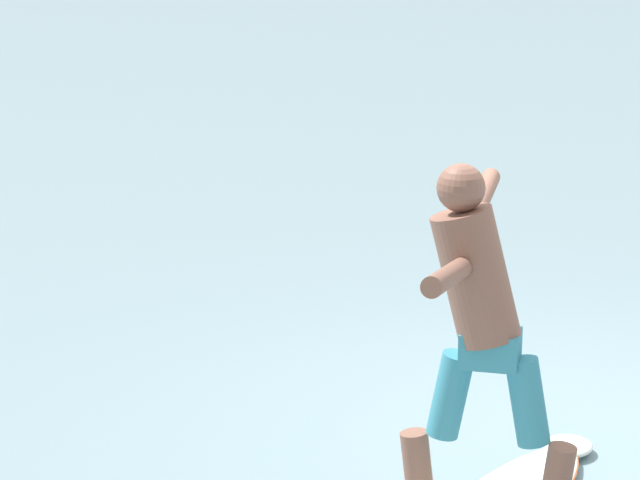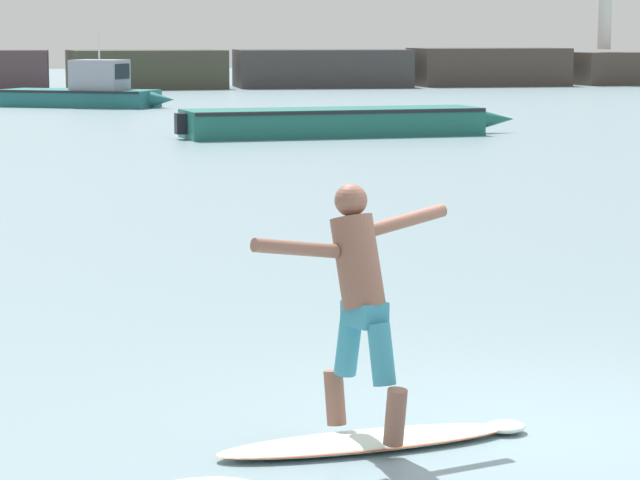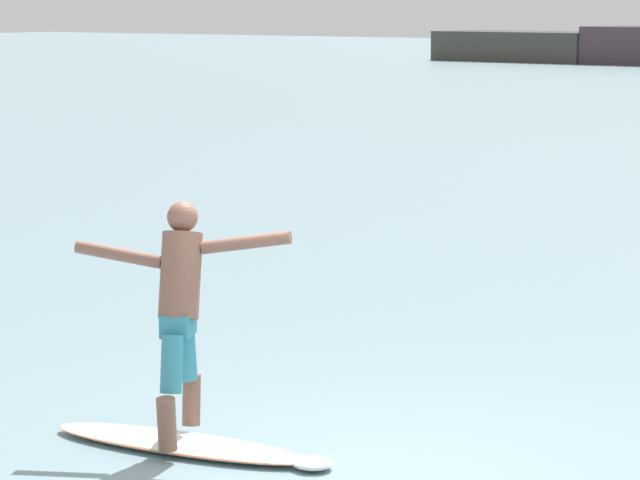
% 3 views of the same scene
% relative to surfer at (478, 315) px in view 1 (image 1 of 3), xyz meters
% --- Properties ---
extents(ground_plane, '(200.00, 200.00, 0.00)m').
position_rel_surfer_xyz_m(ground_plane, '(1.32, 0.18, -1.04)').
color(ground_plane, gray).
extents(surfer, '(1.45, 0.86, 1.64)m').
position_rel_surfer_xyz_m(surfer, '(0.00, 0.00, 0.00)').
color(surfer, brown).
rests_on(surfer, surfboard).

